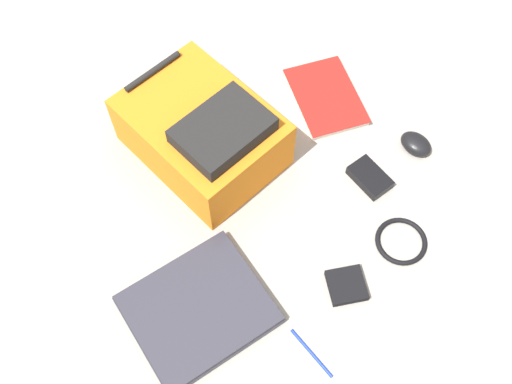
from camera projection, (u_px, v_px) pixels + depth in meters
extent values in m
plane|color=gray|center=(251.00, 202.00, 1.59)|extent=(3.37, 3.37, 0.00)
cube|color=orange|center=(202.00, 133.00, 1.59)|extent=(0.38, 0.46, 0.17)
cube|color=black|center=(223.00, 130.00, 1.47)|extent=(0.26, 0.21, 0.04)
cylinder|color=black|center=(153.00, 71.00, 1.58)|extent=(0.18, 0.06, 0.02)
cube|color=#24242C|center=(199.00, 310.00, 1.44)|extent=(0.34, 0.30, 0.02)
cube|color=#2D2D38|center=(198.00, 308.00, 1.42)|extent=(0.33, 0.29, 0.01)
cube|color=silver|center=(326.00, 98.00, 1.74)|extent=(0.22, 0.28, 0.02)
cube|color=red|center=(326.00, 95.00, 1.73)|extent=(0.23, 0.29, 0.00)
ellipsoid|color=black|center=(416.00, 144.00, 1.65)|extent=(0.09, 0.11, 0.04)
torus|color=black|center=(401.00, 241.00, 1.53)|extent=(0.13, 0.13, 0.01)
cube|color=black|center=(370.00, 178.00, 1.61)|extent=(0.08, 0.12, 0.03)
cylinder|color=#1933B2|center=(312.00, 353.00, 1.39)|extent=(0.03, 0.14, 0.01)
cube|color=black|center=(346.00, 285.00, 1.47)|extent=(0.11, 0.11, 0.02)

